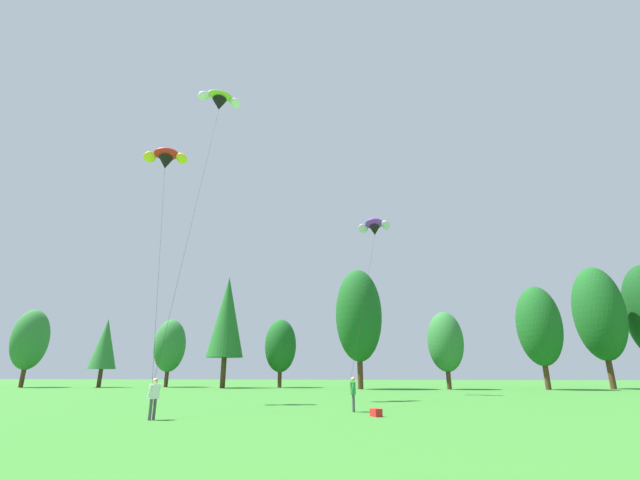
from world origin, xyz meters
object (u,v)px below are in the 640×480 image
object	(u,v)px
parafoil_kite_high_lime_white	(220,100)
picnic_cooler	(376,413)
kite_flyer_near	(154,395)
parafoil_kite_mid_purple	(374,227)
parafoil_kite_far_red_yellow	(166,158)
kite_flyer_mid	(353,391)

from	to	relation	value
parafoil_kite_high_lime_white	picnic_cooler	size ratio (longest dim) A/B	47.68
kite_flyer_near	parafoil_kite_high_lime_white	bearing A→B (deg)	103.31
parafoil_kite_mid_purple	picnic_cooler	size ratio (longest dim) A/B	34.72
picnic_cooler	parafoil_kite_far_red_yellow	bearing A→B (deg)	35.94
kite_flyer_mid	parafoil_kite_far_red_yellow	size ratio (longest dim) A/B	0.10
kite_flyer_near	parafoil_kite_mid_purple	world-z (taller)	parafoil_kite_mid_purple
picnic_cooler	kite_flyer_near	bearing A→B (deg)	73.37
kite_flyer_near	kite_flyer_mid	xyz separation A→B (m)	(8.45, 4.58, 0.00)
parafoil_kite_high_lime_white	parafoil_kite_mid_purple	bearing A→B (deg)	33.34
kite_flyer_mid	parafoil_kite_high_lime_white	xyz separation A→B (m)	(-11.43, 7.99, 24.09)
parafoil_kite_high_lime_white	parafoil_kite_far_red_yellow	size ratio (longest dim) A/B	1.45
parafoil_kite_mid_purple	parafoil_kite_high_lime_white	bearing A→B (deg)	-146.66
kite_flyer_mid	picnic_cooler	size ratio (longest dim) A/B	3.25
kite_flyer_near	kite_flyer_mid	distance (m)	9.61
parafoil_kite_mid_purple	parafoil_kite_far_red_yellow	xyz separation A→B (m)	(-16.06, -12.70, 1.56)
parafoil_kite_far_red_yellow	kite_flyer_mid	bearing A→B (deg)	-17.17
parafoil_kite_far_red_yellow	parafoil_kite_high_lime_white	bearing A→B (deg)	57.10
kite_flyer_near	parafoil_kite_mid_purple	size ratio (longest dim) A/B	0.09
parafoil_kite_high_lime_white	picnic_cooler	bearing A→B (deg)	-39.40
kite_flyer_mid	picnic_cooler	xyz separation A→B (m)	(1.05, -2.25, -0.82)
parafoil_kite_far_red_yellow	kite_flyer_near	bearing A→B (deg)	-58.71
kite_flyer_mid	parafoil_kite_far_red_yellow	xyz separation A→B (m)	(-13.83, 4.27, 16.40)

